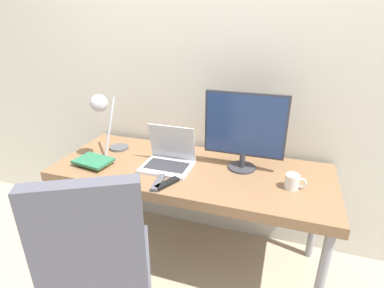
{
  "coord_description": "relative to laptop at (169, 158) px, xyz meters",
  "views": [
    {
      "loc": [
        0.52,
        -1.24,
        1.59
      ],
      "look_at": [
        0.02,
        0.3,
        0.9
      ],
      "focal_mm": 28.0,
      "sensor_mm": 36.0,
      "label": 1
    }
  ],
  "objects": [
    {
      "name": "book_stack",
      "position": [
        -0.46,
        -0.13,
        -0.03
      ],
      "size": [
        0.25,
        0.19,
        0.04
      ],
      "color": "gold",
      "rests_on": "desk"
    },
    {
      "name": "monitor",
      "position": [
        0.45,
        0.12,
        0.21
      ],
      "size": [
        0.48,
        0.17,
        0.48
      ],
      "color": "#333338",
      "rests_on": "desk"
    },
    {
      "name": "wall_back",
      "position": [
        0.14,
        0.42,
        0.53
      ],
      "size": [
        8.0,
        0.05,
        2.6
      ],
      "color": "beige",
      "rests_on": "ground_plane"
    },
    {
      "name": "mug",
      "position": [
        0.75,
        -0.04,
        -0.01
      ],
      "size": [
        0.12,
        0.08,
        0.08
      ],
      "color": "silver",
      "rests_on": "desk"
    },
    {
      "name": "desk",
      "position": [
        0.14,
        0.02,
        -0.11
      ],
      "size": [
        1.72,
        0.67,
        0.72
      ],
      "color": "brown",
      "rests_on": "ground_plane"
    },
    {
      "name": "laptop",
      "position": [
        0.0,
        0.0,
        0.0
      ],
      "size": [
        0.3,
        0.25,
        0.26
      ],
      "color": "silver",
      "rests_on": "desk"
    },
    {
      "name": "desk_lamp",
      "position": [
        -0.44,
        0.0,
        0.26
      ],
      "size": [
        0.13,
        0.29,
        0.43
      ],
      "color": "#4C4C51",
      "rests_on": "desk"
    },
    {
      "name": "office_chair",
      "position": [
        -0.04,
        -0.74,
        -0.19
      ],
      "size": [
        0.62,
        0.63,
        1.06
      ],
      "color": "black",
      "rests_on": "ground_plane"
    },
    {
      "name": "media_remote",
      "position": [
        0.03,
        -0.23,
        -0.04
      ],
      "size": [
        0.06,
        0.18,
        0.02
      ],
      "color": "#4C4C51",
      "rests_on": "desk"
    },
    {
      "name": "tv_remote",
      "position": [
        0.08,
        -0.22,
        -0.04
      ],
      "size": [
        0.1,
        0.16,
        0.02
      ],
      "color": "black",
      "rests_on": "desk"
    }
  ]
}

